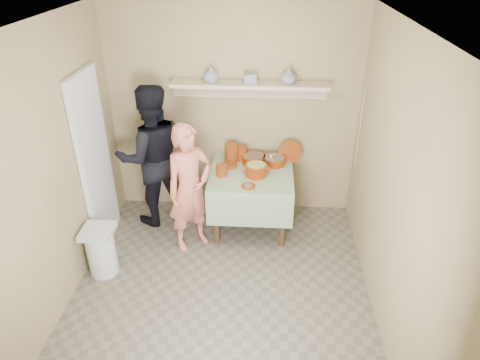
# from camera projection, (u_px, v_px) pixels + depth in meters

# --- Properties ---
(ground) EXTENTS (3.50, 3.50, 0.00)m
(ground) POSITION_uv_depth(u_px,v_px,m) (220.00, 299.00, 4.29)
(ground) COLOR #675F51
(ground) RESTS_ON ground
(tile_panel) EXTENTS (0.06, 0.70, 2.00)m
(tile_panel) POSITION_uv_depth(u_px,v_px,m) (95.00, 162.00, 4.70)
(tile_panel) COLOR silver
(tile_panel) RESTS_ON ground
(plate_stack_a) EXTENTS (0.17, 0.17, 0.22)m
(plate_stack_a) POSITION_uv_depth(u_px,v_px,m) (232.00, 153.00, 5.19)
(plate_stack_a) COLOR #6C290A
(plate_stack_a) RESTS_ON serving_table
(plate_stack_b) EXTENTS (0.14, 0.14, 0.17)m
(plate_stack_b) POSITION_uv_depth(u_px,v_px,m) (241.00, 153.00, 5.25)
(plate_stack_b) COLOR #6C290A
(plate_stack_b) RESTS_ON serving_table
(bowl_stack) EXTENTS (0.13, 0.13, 0.13)m
(bowl_stack) POSITION_uv_depth(u_px,v_px,m) (222.00, 171.00, 4.90)
(bowl_stack) COLOR #6C290A
(bowl_stack) RESTS_ON serving_table
(empty_bowl) EXTENTS (0.17, 0.17, 0.05)m
(empty_bowl) POSITION_uv_depth(u_px,v_px,m) (230.00, 165.00, 5.11)
(empty_bowl) COLOR #6C290A
(empty_bowl) RESTS_ON serving_table
(propped_lid) EXTENTS (0.29, 0.06, 0.29)m
(propped_lid) POSITION_uv_depth(u_px,v_px,m) (290.00, 152.00, 5.19)
(propped_lid) COLOR #6C290A
(propped_lid) RESTS_ON serving_table
(vase_right) EXTENTS (0.18, 0.18, 0.18)m
(vase_right) POSITION_uv_depth(u_px,v_px,m) (289.00, 76.00, 4.76)
(vase_right) COLOR navy
(vase_right) RESTS_ON wall_shelf
(vase_left) EXTENTS (0.20, 0.20, 0.18)m
(vase_left) POSITION_uv_depth(u_px,v_px,m) (211.00, 75.00, 4.81)
(vase_left) COLOR navy
(vase_left) RESTS_ON wall_shelf
(ceramic_box) EXTENTS (0.16, 0.12, 0.10)m
(ceramic_box) POSITION_uv_depth(u_px,v_px,m) (250.00, 78.00, 4.81)
(ceramic_box) COLOR navy
(ceramic_box) RESTS_ON wall_shelf
(person_cook) EXTENTS (0.65, 0.62, 1.50)m
(person_cook) POSITION_uv_depth(u_px,v_px,m) (190.00, 189.00, 4.69)
(person_cook) COLOR #CB6957
(person_cook) RESTS_ON ground
(person_helper) EXTENTS (1.05, 0.95, 1.76)m
(person_helper) POSITION_uv_depth(u_px,v_px,m) (152.00, 157.00, 5.09)
(person_helper) COLOR black
(person_helper) RESTS_ON ground
(room_shell) EXTENTS (3.04, 3.54, 2.62)m
(room_shell) POSITION_uv_depth(u_px,v_px,m) (216.00, 155.00, 3.49)
(room_shell) COLOR #9A895E
(room_shell) RESTS_ON ground
(serving_table) EXTENTS (0.97, 0.97, 0.76)m
(serving_table) POSITION_uv_depth(u_px,v_px,m) (251.00, 181.00, 5.07)
(serving_table) COLOR #4C2D16
(serving_table) RESTS_ON ground
(cazuela_meat_a) EXTENTS (0.30, 0.30, 0.10)m
(cazuela_meat_a) POSITION_uv_depth(u_px,v_px,m) (253.00, 158.00, 5.18)
(cazuela_meat_a) COLOR #642005
(cazuela_meat_a) RESTS_ON serving_table
(cazuela_meat_b) EXTENTS (0.28, 0.28, 0.10)m
(cazuela_meat_b) POSITION_uv_depth(u_px,v_px,m) (274.00, 160.00, 5.15)
(cazuela_meat_b) COLOR #642005
(cazuela_meat_b) RESTS_ON serving_table
(ladle) EXTENTS (0.08, 0.26, 0.19)m
(ladle) POSITION_uv_depth(u_px,v_px,m) (271.00, 157.00, 5.11)
(ladle) COLOR silver
(ladle) RESTS_ON cazuela_meat_b
(cazuela_rice) EXTENTS (0.33, 0.25, 0.14)m
(cazuela_rice) POSITION_uv_depth(u_px,v_px,m) (256.00, 169.00, 4.89)
(cazuela_rice) COLOR #642005
(cazuela_rice) RESTS_ON serving_table
(front_plate) EXTENTS (0.16, 0.16, 0.03)m
(front_plate) POSITION_uv_depth(u_px,v_px,m) (248.00, 186.00, 4.70)
(front_plate) COLOR #6C290A
(front_plate) RESTS_ON serving_table
(wall_shelf) EXTENTS (1.80, 0.25, 0.21)m
(wall_shelf) POSITION_uv_depth(u_px,v_px,m) (249.00, 86.00, 4.88)
(wall_shelf) COLOR #C2AF90
(wall_shelf) RESTS_ON room_shell
(trash_bin) EXTENTS (0.32, 0.32, 0.56)m
(trash_bin) POSITION_uv_depth(u_px,v_px,m) (101.00, 250.00, 4.50)
(trash_bin) COLOR silver
(trash_bin) RESTS_ON ground
(electrical_cord) EXTENTS (0.01, 0.05, 0.90)m
(electrical_cord) POSITION_uv_depth(u_px,v_px,m) (360.00, 129.00, 4.87)
(electrical_cord) COLOR silver
(electrical_cord) RESTS_ON wall_shelf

